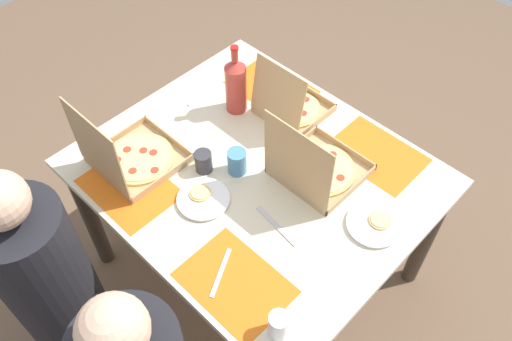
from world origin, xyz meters
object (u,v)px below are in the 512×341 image
plate_near_left (374,224)px  cup_spare (279,325)px  plate_middle (203,199)px  pizza_box_corner_left (316,168)px  cup_red (203,161)px  cup_dark (237,162)px  soda_bottle (236,85)px  pizza_box_center (291,106)px  diner_right_seat (53,287)px  pizza_box_edge_far (130,157)px

plate_near_left → cup_spare: cup_spare is taller
plate_near_left → plate_middle: size_ratio=1.00×
pizza_box_corner_left → cup_red: bearing=38.8°
plate_middle → cup_dark: bearing=-86.5°
plate_near_left → cup_dark: 0.56m
plate_middle → cup_dark: 0.19m
soda_bottle → plate_near_left: bearing=173.9°
plate_middle → pizza_box_center: bearing=-82.7°
pizza_box_corner_left → diner_right_seat: bearing=63.4°
pizza_box_center → cup_dark: bearing=99.2°
plate_middle → cup_spare: (-0.54, 0.18, 0.04)m
pizza_box_corner_left → pizza_box_center: size_ratio=1.17×
pizza_box_corner_left → diner_right_seat: size_ratio=0.29×
plate_near_left → plate_middle: same height
cup_spare → pizza_box_center: bearing=-50.5°
pizza_box_center → diner_right_seat: 1.18m
pizza_box_edge_far → cup_spare: pizza_box_edge_far is taller
pizza_box_edge_far → cup_red: size_ratio=3.89×
cup_spare → diner_right_seat: diner_right_seat is taller
plate_near_left → soda_bottle: size_ratio=0.61×
plate_middle → pizza_box_corner_left: bearing=-121.0°
pizza_box_center → cup_red: bearing=85.4°
cup_dark → soda_bottle: bearing=-44.2°
plate_middle → pizza_box_edge_far: bearing=13.5°
pizza_box_corner_left → cup_red: pizza_box_corner_left is taller
pizza_box_edge_far → pizza_box_corner_left: pizza_box_edge_far is taller
cup_spare → diner_right_seat: size_ratio=0.09×
plate_near_left → soda_bottle: soda_bottle is taller
pizza_box_center → cup_dark: 0.38m
soda_bottle → cup_spare: size_ratio=3.20×
soda_bottle → cup_dark: bearing=135.8°
pizza_box_edge_far → pizza_box_corner_left: bearing=-140.5°
diner_right_seat → pizza_box_center: bearing=-98.7°
pizza_box_corner_left → plate_near_left: size_ratio=1.72×
pizza_box_edge_far → cup_dark: pizza_box_edge_far is taller
pizza_box_center → soda_bottle: 0.25m
pizza_box_edge_far → cup_spare: bearing=173.4°
diner_right_seat → cup_dark: bearing=-107.2°
plate_near_left → cup_red: cup_red is taller
pizza_box_center → pizza_box_edge_far: bearing=68.7°
cup_dark → plate_middle: bearing=93.5°
pizza_box_edge_far → soda_bottle: size_ratio=1.07×
cup_dark → pizza_box_center: bearing=-80.8°
soda_bottle → cup_red: soda_bottle is taller
plate_middle → plate_near_left: bearing=-146.2°
plate_middle → cup_red: 0.16m
soda_bottle → cup_spare: soda_bottle is taller
plate_middle → cup_dark: (0.01, -0.19, 0.04)m
diner_right_seat → pizza_box_corner_left: bearing=-116.6°
pizza_box_edge_far → diner_right_seat: (-0.08, 0.49, -0.28)m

